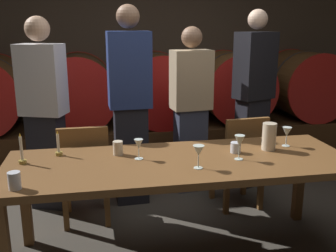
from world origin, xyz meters
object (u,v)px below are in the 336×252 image
at_px(wine_barrel_left, 79,91).
at_px(guest_far_right, 253,99).
at_px(guest_center_right, 191,110).
at_px(wine_barrel_right, 232,87).
at_px(guest_center_left, 130,105).
at_px(candle_left, 22,155).
at_px(wine_glass_far_right, 287,132).
at_px(chair_left, 85,169).
at_px(chair_right, 241,158).
at_px(candle_right, 59,149).
at_px(guest_far_left, 44,114).
at_px(wine_glass_center_right, 240,142).
at_px(wine_barrel_center, 158,89).
at_px(cup_center, 118,148).
at_px(pitcher, 269,137).
at_px(wine_glass_center_left, 199,151).
at_px(wine_barrel_far_right, 304,85).
at_px(cup_left, 14,181).
at_px(cup_right, 236,148).
at_px(dining_table, 181,169).
at_px(wine_glass_far_left, 139,145).

bearing_deg(wine_barrel_left, guest_far_right, -29.47).
bearing_deg(guest_far_right, guest_center_right, -20.60).
bearing_deg(wine_barrel_right, guest_center_left, -139.53).
xyz_separation_m(candle_left, wine_glass_far_right, (1.94, 0.04, 0.05)).
bearing_deg(chair_left, guest_center_right, -153.28).
xyz_separation_m(chair_right, candle_right, (-1.55, -0.42, 0.31)).
height_order(guest_far_left, wine_glass_center_right, guest_far_left).
bearing_deg(guest_center_right, guest_center_left, 9.99).
bearing_deg(wine_barrel_center, candle_left, -121.28).
xyz_separation_m(wine_barrel_left, wine_glass_far_right, (1.64, -2.02, -0.03)).
distance_m(guest_center_right, candle_right, 1.51).
relative_size(wine_barrel_center, guest_far_left, 0.50).
xyz_separation_m(chair_left, candle_left, (-0.39, -0.50, 0.32)).
relative_size(candle_right, cup_center, 1.83).
bearing_deg(wine_barrel_right, candle_right, -135.81).
height_order(pitcher, wine_glass_center_right, pitcher).
relative_size(wine_barrel_center, guest_center_left, 0.48).
distance_m(candle_left, wine_glass_center_left, 1.19).
relative_size(guest_center_right, candle_right, 8.88).
relative_size(guest_far_left, candle_right, 9.36).
height_order(wine_barrel_left, candle_left, wine_barrel_left).
height_order(wine_barrel_far_right, wine_glass_far_right, wine_barrel_far_right).
distance_m(chair_left, cup_left, 1.05).
bearing_deg(wine_glass_center_left, wine_barrel_left, 109.81).
height_order(wine_barrel_left, wine_barrel_right, same).
distance_m(wine_glass_far_right, cup_left, 1.97).
bearing_deg(cup_right, cup_left, -165.05).
bearing_deg(wine_barrel_far_right, cup_right, -129.04).
height_order(guest_far_left, pitcher, guest_far_left).
height_order(wine_barrel_left, wine_glass_center_right, wine_barrel_left).
distance_m(chair_left, wine_glass_far_right, 1.66).
bearing_deg(wine_glass_far_right, guest_far_right, 82.15).
height_order(dining_table, guest_far_left, guest_far_left).
distance_m(wine_barrel_right, chair_right, 1.62).
relative_size(guest_center_right, candle_left, 7.61).
bearing_deg(wine_barrel_left, wine_glass_center_left, -70.19).
relative_size(wine_barrel_right, cup_left, 8.41).
bearing_deg(wine_glass_far_left, wine_barrel_far_right, 41.12).
relative_size(candle_left, pitcher, 1.06).
distance_m(dining_table, wine_glass_center_right, 0.45).
bearing_deg(guest_far_right, cup_right, 40.53).
xyz_separation_m(guest_center_right, cup_center, (-0.78, -0.98, -0.04)).
bearing_deg(wine_glass_far_left, dining_table, -13.98).
height_order(wine_barrel_left, wine_glass_far_right, wine_barrel_left).
height_order(dining_table, chair_right, chair_right).
relative_size(dining_table, wine_glass_far_right, 16.02).
xyz_separation_m(chair_right, wine_glass_far_left, (-0.99, -0.60, 0.37)).
relative_size(guest_center_right, pitcher, 8.04).
bearing_deg(cup_right, guest_center_left, 127.41).
height_order(wine_glass_far_left, wine_glass_far_right, wine_glass_far_right).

